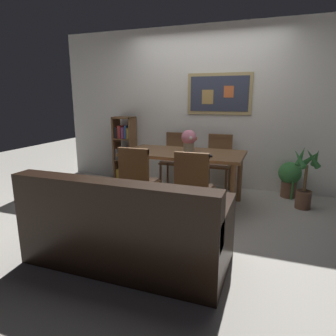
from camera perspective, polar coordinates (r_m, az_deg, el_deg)
ground_plane at (r=3.96m, az=2.03°, el=-8.50°), size 12.00×12.00×0.00m
wall_back_with_painting at (r=5.05m, az=7.28°, el=11.32°), size 5.20×0.14×2.60m
dining_table at (r=4.13m, az=2.96°, el=1.83°), size 1.64×0.86×0.74m
dining_chair_near_right at (r=3.33m, az=4.92°, el=-3.04°), size 0.40×0.41×0.91m
dining_chair_far_left at (r=4.94m, az=1.44°, el=2.41°), size 0.40×0.41×0.91m
dining_chair_far_right at (r=4.78m, az=9.71°, el=1.85°), size 0.40×0.41×0.91m
dining_chair_near_left at (r=3.61m, az=-5.87°, el=-1.79°), size 0.40×0.41×0.91m
leather_couch at (r=2.76m, az=-8.00°, el=-11.71°), size 1.80×0.84×0.84m
bookshelf at (r=5.39m, az=-8.35°, el=3.32°), size 0.36×0.28×1.15m
potted_ivy at (r=4.83m, az=22.34°, el=-1.63°), size 0.33×0.33×0.57m
potted_palm at (r=4.38m, az=24.90°, el=-2.23°), size 0.38×0.38×0.86m
flower_vase at (r=4.13m, az=4.02°, el=5.48°), size 0.22×0.21×0.30m
tv_remote at (r=3.84m, az=7.99°, el=2.41°), size 0.10×0.16×0.02m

